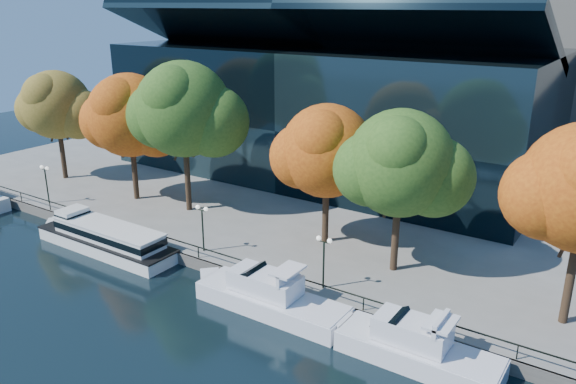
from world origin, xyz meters
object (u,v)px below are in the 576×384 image
Objects in this scene: cruiser_near at (266,295)px; lamp_2 at (324,251)px; tree_4 at (402,166)px; lamp_0 at (45,176)px; tree_3 at (328,153)px; tour_boat at (102,236)px; lamp_1 at (202,218)px; cruiser_far at (411,345)px; tree_2 at (184,112)px; tree_1 at (130,117)px; tree_0 at (57,107)px.

lamp_2 is (2.72, 3.42, 2.83)m from cruiser_near.
lamp_0 is (-36.38, -5.62, -5.51)m from tree_4.
lamp_0 is (-29.12, -7.43, -5.01)m from tree_3.
tree_3 reaches higher than tour_boat.
lamp_1 is 11.65m from lamp_2.
tour_boat is 1.32× the size of tree_3.
lamp_1 is at bearing 0.00° from lamp_0.
cruiser_near is 11.00m from cruiser_far.
lamp_0 reaches higher than cruiser_near.
lamp_1 is (7.76, -6.64, -7.05)m from tree_2.
lamp_1 is (-7.63, -7.43, -5.01)m from tree_3.
tree_2 is at bearing 4.90° from tree_1.
tree_1 is at bearing 167.13° from lamp_2.
cruiser_far is 49.35m from tree_0.
tree_4 is at bearing -13.95° from tree_3.
tree_2 is 1.23× the size of tree_3.
cruiser_near is at bearing 179.24° from cruiser_far.
lamp_2 is at bearing -119.93° from tree_4.
tree_1 is 1.04× the size of tree_4.
cruiser_far is (11.00, -0.15, 0.01)m from cruiser_near.
tree_1 is 17.00m from lamp_1.
tree_1 is 7.16m from tree_2.
lamp_1 is at bearing -159.32° from tree_4.
tour_boat is at bearing -161.19° from lamp_1.
tree_1 is 22.47m from tree_3.
cruiser_far is at bearing -23.31° from lamp_2.
cruiser_near is 30.74m from lamp_0.
lamp_2 is at bearing 51.48° from cruiser_near.
tree_0 is 42.55m from tree_4.
tree_2 is 3.68× the size of lamp_2.
tree_1 is at bearing 42.04° from lamp_0.
lamp_0 is (-30.42, 3.42, 2.83)m from cruiser_near.
tree_0 reaches higher than lamp_2.
tree_0 reaches higher than cruiser_far.
lamp_2 is at bearing -9.36° from tree_0.
tree_0 is (-18.51, 9.59, 8.29)m from tour_boat.
cruiser_near is 26.96m from tree_1.
tree_0 is 0.96× the size of tree_1.
lamp_0 is at bearing 173.58° from cruiser_near.
lamp_0 is 21.49m from lamp_1.
tour_boat is 1.26× the size of tree_0.
tree_4 is 37.22m from lamp_0.
tree_2 is 16.80m from lamp_0.
tree_0 is 0.86× the size of tree_2.
lamp_2 is (26.44, -6.04, -5.83)m from tree_1.
tree_2 is at bearing 25.82° from lamp_0.
cruiser_far is 2.77× the size of lamp_1.
lamp_1 is at bearing 18.81° from tour_boat.
tree_2 is 3.68× the size of lamp_0.
tree_0 is (-47.58, 10.05, 8.42)m from cruiser_far.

